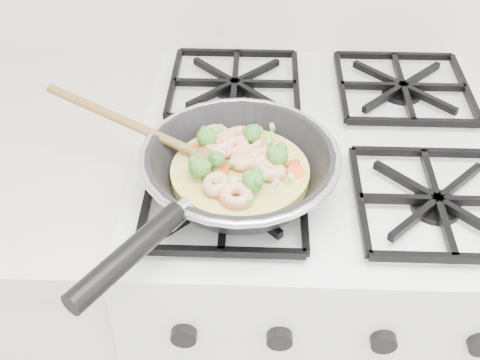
{
  "coord_description": "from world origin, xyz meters",
  "views": [
    {
      "loc": [
        -0.11,
        0.89,
        1.51
      ],
      "look_at": [
        -0.13,
        1.57,
        0.93
      ],
      "focal_mm": 46.4,
      "sensor_mm": 36.0,
      "label": 1
    }
  ],
  "objects": [
    {
      "name": "skillet",
      "position": [
        -0.14,
        1.57,
        0.96
      ],
      "size": [
        0.43,
        0.42,
        0.1
      ],
      "rotation": [
        0.0,
        0.0,
        -0.09
      ],
      "color": "black",
      "rests_on": "stove"
    },
    {
      "name": "stove",
      "position": [
        0.0,
        1.7,
        0.46
      ],
      "size": [
        0.6,
        0.6,
        0.92
      ],
      "color": "white",
      "rests_on": "ground"
    }
  ]
}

